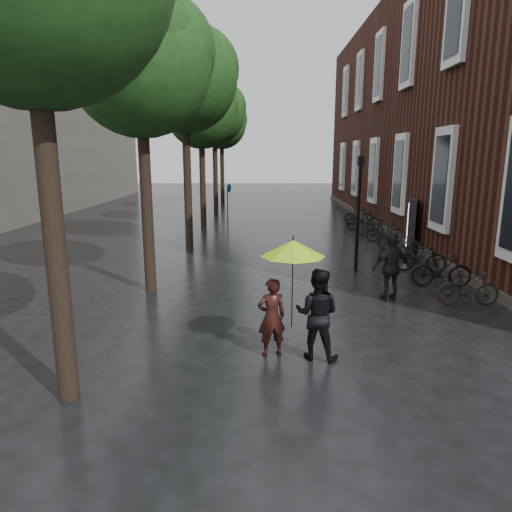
{
  "coord_description": "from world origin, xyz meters",
  "views": [
    {
      "loc": [
        -0.91,
        -5.66,
        3.82
      ],
      "look_at": [
        -1.04,
        5.58,
        1.34
      ],
      "focal_mm": 32.0,
      "sensor_mm": 36.0,
      "label": 1
    }
  ],
  "objects_px": {
    "ad_lightbox": "(412,225)",
    "person_burgundy": "(272,317)",
    "lamp_post": "(359,203)",
    "parked_bicycles": "(391,237)",
    "person_black": "(317,314)",
    "pedestrian_walking": "(392,268)"
  },
  "relations": [
    {
      "from": "person_burgundy",
      "to": "person_black",
      "type": "height_order",
      "value": "person_black"
    },
    {
      "from": "parked_bicycles",
      "to": "ad_lightbox",
      "type": "distance_m",
      "value": 0.96
    },
    {
      "from": "person_burgundy",
      "to": "person_black",
      "type": "bearing_deg",
      "value": 155.01
    },
    {
      "from": "person_black",
      "to": "lamp_post",
      "type": "bearing_deg",
      "value": -89.8
    },
    {
      "from": "person_black",
      "to": "pedestrian_walking",
      "type": "distance_m",
      "value": 4.37
    },
    {
      "from": "person_burgundy",
      "to": "ad_lightbox",
      "type": "relative_size",
      "value": 0.74
    },
    {
      "from": "ad_lightbox",
      "to": "lamp_post",
      "type": "relative_size",
      "value": 0.55
    },
    {
      "from": "ad_lightbox",
      "to": "lamp_post",
      "type": "xyz_separation_m",
      "value": [
        -3.0,
        -3.61,
        1.26
      ]
    },
    {
      "from": "parked_bicycles",
      "to": "person_burgundy",
      "type": "bearing_deg",
      "value": -116.66
    },
    {
      "from": "person_burgundy",
      "to": "person_black",
      "type": "distance_m",
      "value": 0.88
    },
    {
      "from": "person_black",
      "to": "ad_lightbox",
      "type": "height_order",
      "value": "ad_lightbox"
    },
    {
      "from": "person_burgundy",
      "to": "lamp_post",
      "type": "distance_m",
      "value": 7.49
    },
    {
      "from": "person_burgundy",
      "to": "parked_bicycles",
      "type": "height_order",
      "value": "person_burgundy"
    },
    {
      "from": "ad_lightbox",
      "to": "person_burgundy",
      "type": "bearing_deg",
      "value": -99.76
    },
    {
      "from": "ad_lightbox",
      "to": "lamp_post",
      "type": "bearing_deg",
      "value": -109.26
    },
    {
      "from": "person_black",
      "to": "ad_lightbox",
      "type": "distance_m",
      "value": 11.61
    },
    {
      "from": "parked_bicycles",
      "to": "pedestrian_walking",
      "type": "bearing_deg",
      "value": -105.75
    },
    {
      "from": "parked_bicycles",
      "to": "lamp_post",
      "type": "xyz_separation_m",
      "value": [
        -2.22,
        -3.71,
        1.82
      ]
    },
    {
      "from": "person_burgundy",
      "to": "person_black",
      "type": "relative_size",
      "value": 0.88
    },
    {
      "from": "pedestrian_walking",
      "to": "ad_lightbox",
      "type": "bearing_deg",
      "value": -123.07
    },
    {
      "from": "person_burgundy",
      "to": "parked_bicycles",
      "type": "bearing_deg",
      "value": -133.98
    },
    {
      "from": "person_black",
      "to": "parked_bicycles",
      "type": "relative_size",
      "value": 0.12
    }
  ]
}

